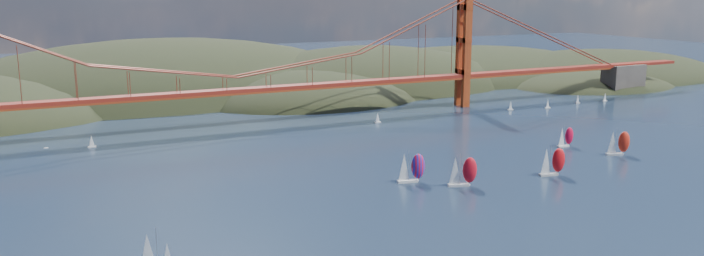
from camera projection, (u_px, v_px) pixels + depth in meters
name	position (u px, v px, depth m)	size (l,w,h in m)	color
headlands	(263.00, 111.00, 412.43)	(725.00, 225.00, 96.00)	black
bridge	(231.00, 54.00, 296.84)	(552.00, 12.00, 55.00)	maroon
racer_0	(462.00, 171.00, 211.43)	(9.27, 5.89, 10.36)	white
racer_1	(552.00, 161.00, 223.52)	(9.12, 4.57, 10.26)	silver
racer_2	(618.00, 142.00, 250.96)	(8.91, 5.60, 9.96)	white
racer_3	(565.00, 137.00, 263.94)	(7.38, 3.03, 8.47)	white
racer_rwb	(411.00, 167.00, 215.71)	(9.22, 4.97, 10.34)	white
distant_boat_3	(92.00, 141.00, 263.08)	(3.00, 2.00, 4.70)	silver
distant_boat_4	(511.00, 105.00, 343.17)	(3.00, 2.00, 4.70)	silver
distant_boat_5	(548.00, 104.00, 348.34)	(3.00, 2.00, 4.70)	silver
distant_boat_6	(578.00, 99.00, 362.99)	(3.00, 2.00, 4.70)	silver
distant_boat_7	(605.00, 97.00, 369.52)	(3.00, 2.00, 4.70)	silver
distant_boat_8	(378.00, 118.00, 310.80)	(3.00, 2.00, 4.70)	silver
gull	(46.00, 148.00, 131.49)	(0.90, 0.25, 0.17)	white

